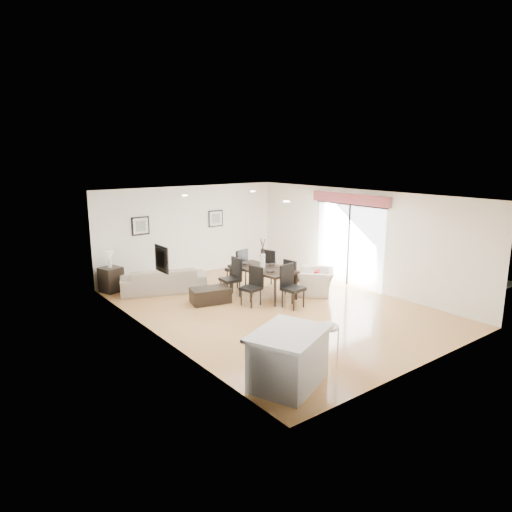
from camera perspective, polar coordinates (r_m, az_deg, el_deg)
ground at (r=11.12m, az=2.19°, el=-6.40°), size 8.00×8.00×0.00m
wall_back at (r=14.02m, az=-8.22°, el=3.16°), size 6.00×0.04×2.70m
wall_front at (r=8.18m, az=20.40°, el=-4.33°), size 6.00×0.04×2.70m
wall_left at (r=9.20m, az=-12.35°, el=-1.99°), size 0.04×8.00×2.70m
wall_right at (r=12.85m, az=12.64°, el=2.12°), size 0.04×8.00×2.70m
ceiling at (r=10.56m, az=2.31°, el=7.59°), size 6.00×8.00×0.02m
sofa at (r=12.50m, az=-11.49°, el=-2.94°), size 2.40×1.63×0.65m
armchair at (r=12.20m, az=7.58°, el=-3.18°), size 1.33×1.32×0.65m
courtyard_plant_a at (r=15.11m, az=18.56°, el=-0.70°), size 0.70×0.66×0.63m
courtyard_plant_b at (r=15.69m, az=16.99°, el=0.08°), size 0.52×0.52×0.74m
dining_table at (r=11.82m, az=0.83°, el=-1.86°), size 1.08×1.87×0.74m
dining_chair_wnear at (r=11.15m, az=-0.37°, el=-3.48°), size 0.50×0.50×0.95m
dining_chair_wfar at (r=11.83m, az=-2.88°, el=-2.38°), size 0.48×0.48×1.01m
dining_chair_enear at (r=11.91m, az=4.57°, el=-2.44°), size 0.47×0.47×0.96m
dining_chair_efar at (r=12.53m, az=1.89°, el=-1.31°), size 0.60×0.60×1.09m
dining_chair_head at (r=11.02m, az=4.32°, el=-3.45°), size 0.52×0.52×1.04m
dining_chair_foot at (r=12.71m, az=-2.15°, el=-1.22°), size 0.58×0.58×1.05m
vase at (r=11.72m, az=0.84°, el=0.13°), size 0.84×1.38×0.78m
coffee_table at (r=11.45m, az=-5.73°, el=-4.91°), size 1.05×0.76×0.38m
side_table at (r=12.86m, az=-17.66°, el=-2.81°), size 0.62×0.62×0.67m
table_lamp at (r=12.72m, az=-17.84°, el=-0.13°), size 0.23×0.23×0.44m
cushion at (r=12.02m, az=7.61°, el=-2.48°), size 0.29×0.23×0.29m
kitchen_island at (r=7.44m, az=4.05°, el=-12.62°), size 1.57×1.41×0.90m
bar_stool at (r=7.92m, az=9.01°, el=-9.34°), size 0.36×0.36×0.80m
framed_print_back_left at (r=13.26m, az=-14.25°, el=3.67°), size 0.52×0.04×0.52m
framed_print_back_right at (r=14.41m, az=-5.06°, el=4.70°), size 0.52×0.04×0.52m
framed_print_left_wall at (r=8.96m, az=-11.72°, el=-0.37°), size 0.04×0.52×0.52m
sliding_door at (r=12.95m, az=11.57°, el=3.67°), size 0.12×2.70×2.57m
courtyard at (r=15.92m, az=17.57°, el=2.26°), size 6.00×6.00×2.00m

